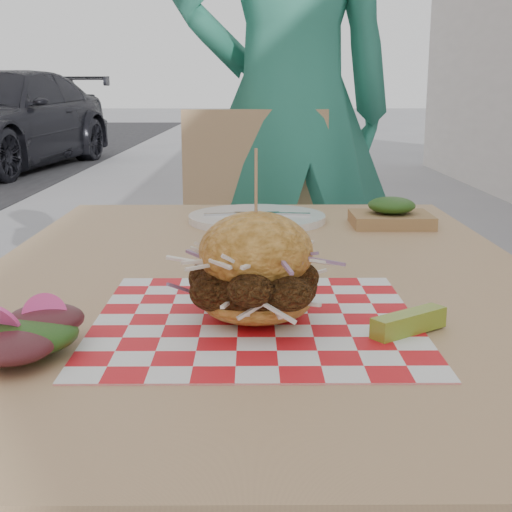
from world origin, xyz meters
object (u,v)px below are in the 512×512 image
object	(u,v)px
patio_table	(259,321)
patio_chair	(253,253)
diner	(290,111)
sandwich	(256,274)

from	to	relation	value
patio_table	patio_chair	distance (m)	0.98
diner	patio_chair	bearing A→B (deg)	50.01
patio_table	sandwich	distance (m)	0.27
patio_chair	sandwich	xyz separation A→B (m)	(-0.00, -1.21, 0.25)
diner	patio_table	distance (m)	1.21
diner	patio_chair	xyz separation A→B (m)	(-0.11, -0.21, -0.39)
patio_chair	patio_table	bearing A→B (deg)	-92.67
patio_table	sandwich	size ratio (longest dim) A/B	6.29
patio_chair	sandwich	bearing A→B (deg)	-93.02
patio_table	sandwich	bearing A→B (deg)	-91.53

